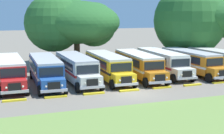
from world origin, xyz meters
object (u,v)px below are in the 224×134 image
(parked_bus_slot_2, at_px, (46,69))
(parked_bus_slot_3, at_px, (76,67))
(parked_bus_slot_1, at_px, (10,70))
(parked_bus_slot_8, at_px, (213,59))
(parked_bus_slot_5, at_px, (139,64))
(parked_bus_slot_7, at_px, (191,61))
(secondary_tree, at_px, (203,17))
(parked_bus_slot_6, at_px, (162,62))
(parked_bus_slot_4, at_px, (108,66))
(broad_shade_tree, at_px, (73,22))

(parked_bus_slot_2, distance_m, parked_bus_slot_3, 3.34)
(parked_bus_slot_1, bearing_deg, parked_bus_slot_8, 88.56)
(parked_bus_slot_3, height_order, parked_bus_slot_5, same)
(parked_bus_slot_7, xyz_separation_m, secondary_tree, (7.91, 9.13, 5.10))
(parked_bus_slot_2, bearing_deg, parked_bus_slot_6, 94.94)
(parked_bus_slot_2, height_order, parked_bus_slot_7, same)
(parked_bus_slot_1, bearing_deg, parked_bus_slot_5, 86.52)
(parked_bus_slot_4, relative_size, secondary_tree, 0.61)
(parked_bus_slot_2, xyz_separation_m, parked_bus_slot_3, (3.34, 0.14, 0.00))
(parked_bus_slot_1, distance_m, parked_bus_slot_5, 14.17)
(parked_bus_slot_7, relative_size, secondary_tree, 0.61)
(parked_bus_slot_2, height_order, parked_bus_slot_3, same)
(broad_shade_tree, bearing_deg, parked_bus_slot_1, -130.69)
(parked_bus_slot_1, distance_m, parked_bus_slot_8, 24.62)
(parked_bus_slot_3, xyz_separation_m, parked_bus_slot_8, (17.75, 0.09, 0.00))
(parked_bus_slot_1, xyz_separation_m, parked_bus_slot_6, (17.65, 0.01, 0.00))
(parked_bus_slot_5, bearing_deg, parked_bus_slot_4, -91.24)
(parked_bus_slot_6, relative_size, broad_shade_tree, 0.81)
(parked_bus_slot_4, distance_m, parked_bus_slot_6, 7.21)
(parked_bus_slot_6, bearing_deg, parked_bus_slot_7, 77.16)
(parked_bus_slot_6, bearing_deg, secondary_tree, 127.36)
(parked_bus_slot_1, distance_m, parked_bus_slot_2, 3.61)
(parked_bus_slot_1, relative_size, parked_bus_slot_3, 1.00)
(parked_bus_slot_5, bearing_deg, parked_bus_slot_3, -88.85)
(parked_bus_slot_1, relative_size, parked_bus_slot_2, 1.00)
(parked_bus_slot_2, relative_size, parked_bus_slot_4, 1.00)
(parked_bus_slot_6, relative_size, secondary_tree, 0.61)
(parked_bus_slot_2, bearing_deg, parked_bus_slot_3, 94.33)
(parked_bus_slot_2, xyz_separation_m, parked_bus_slot_5, (10.61, -0.05, 0.00))
(parked_bus_slot_5, height_order, parked_bus_slot_8, same)
(secondary_tree, bearing_deg, parked_bus_slot_6, -144.08)
(parked_bus_slot_5, xyz_separation_m, parked_bus_slot_6, (3.51, 0.81, 0.00))
(parked_bus_slot_4, xyz_separation_m, parked_bus_slot_7, (10.65, -0.33, 0.00))
(parked_bus_slot_2, xyz_separation_m, parked_bus_slot_4, (6.94, 0.20, 0.00))
(parked_bus_slot_5, distance_m, parked_bus_slot_7, 6.98)
(parked_bus_slot_5, relative_size, parked_bus_slot_7, 1.00)
(parked_bus_slot_3, relative_size, parked_bus_slot_4, 1.00)
(parked_bus_slot_1, xyz_separation_m, parked_bus_slot_5, (14.14, -0.80, 0.00))
(parked_bus_slot_8, xyz_separation_m, secondary_tree, (4.42, 8.77, 5.10))
(parked_bus_slot_4, distance_m, parked_bus_slot_7, 10.66)
(parked_bus_slot_5, distance_m, parked_bus_slot_6, 3.60)
(parked_bus_slot_2, relative_size, secondary_tree, 0.61)
(parked_bus_slot_5, relative_size, parked_bus_slot_8, 1.00)
(parked_bus_slot_2, bearing_deg, secondary_tree, 111.32)
(parked_bus_slot_1, height_order, parked_bus_slot_4, same)
(parked_bus_slot_6, bearing_deg, parked_bus_slot_3, -85.31)
(parked_bus_slot_3, distance_m, parked_bus_slot_7, 14.25)
(parked_bus_slot_5, xyz_separation_m, secondary_tree, (14.89, 9.05, 5.10))
(parked_bus_slot_2, xyz_separation_m, parked_bus_slot_7, (17.59, -0.13, 0.00))
(parked_bus_slot_7, xyz_separation_m, broad_shade_tree, (-11.76, 11.75, 4.46))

